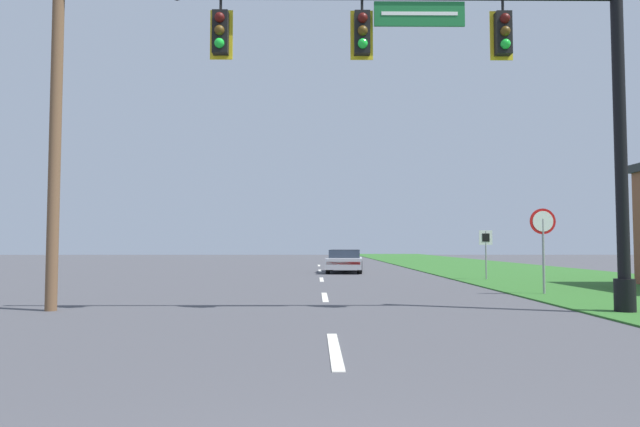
% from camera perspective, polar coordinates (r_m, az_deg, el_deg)
% --- Properties ---
extents(grass_verge_right, '(10.00, 110.00, 0.04)m').
position_cam_1_polar(grass_verge_right, '(33.87, 18.14, -5.43)').
color(grass_verge_right, '#2D6626').
rests_on(grass_verge_right, ground).
extents(road_center_line, '(0.16, 34.80, 0.01)m').
position_cam_1_polar(road_center_line, '(24.12, 0.16, -6.62)').
color(road_center_line, silver).
rests_on(road_center_line, ground).
extents(signal_mast, '(10.05, 0.47, 7.79)m').
position_cam_1_polar(signal_mast, '(13.34, 17.10, 11.88)').
color(signal_mast, black).
rests_on(signal_mast, grass_verge_right).
extents(car_ahead, '(2.20, 4.75, 1.19)m').
position_cam_1_polar(car_ahead, '(30.45, 2.48, -4.76)').
color(car_ahead, black).
rests_on(car_ahead, ground).
extents(stop_sign, '(0.76, 0.07, 2.50)m').
position_cam_1_polar(stop_sign, '(18.05, 21.40, -1.68)').
color(stop_sign, gray).
rests_on(stop_sign, grass_verge_right).
extents(route_sign_post, '(0.55, 0.06, 2.03)m').
position_cam_1_polar(route_sign_post, '(24.68, 16.25, -2.88)').
color(route_sign_post, gray).
rests_on(route_sign_post, grass_verge_right).
extents(utility_pole_near, '(1.80, 0.26, 8.15)m').
position_cam_1_polar(utility_pole_near, '(14.42, -24.93, 8.14)').
color(utility_pole_near, brown).
rests_on(utility_pole_near, ground).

